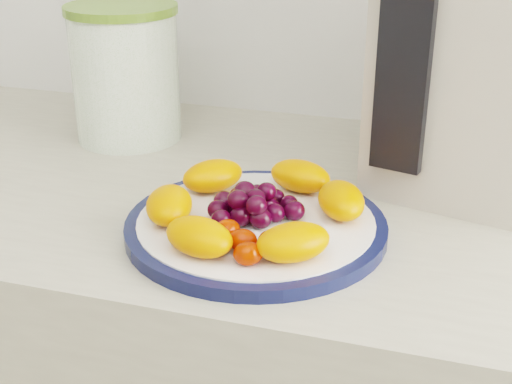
% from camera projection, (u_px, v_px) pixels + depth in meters
% --- Properties ---
extents(plate_rim, '(0.29, 0.29, 0.01)m').
position_uv_depth(plate_rim, '(256.00, 227.00, 0.79)').
color(plate_rim, '#10173D').
rests_on(plate_rim, counter).
extents(plate_face, '(0.26, 0.26, 0.02)m').
position_uv_depth(plate_face, '(256.00, 226.00, 0.79)').
color(plate_face, white).
rests_on(plate_face, counter).
extents(canister, '(0.20, 0.20, 0.19)m').
position_uv_depth(canister, '(126.00, 77.00, 1.04)').
color(canister, '#316A0E').
rests_on(canister, counter).
extents(canister_lid, '(0.21, 0.21, 0.01)m').
position_uv_depth(canister_lid, '(121.00, 9.00, 1.00)').
color(canister_lid, olive).
rests_on(canister_lid, canister).
extents(appliance_body, '(0.26, 0.32, 0.35)m').
position_uv_depth(appliance_body, '(484.00, 45.00, 0.88)').
color(appliance_body, '#B8AE9D').
rests_on(appliance_body, counter).
extents(appliance_panel, '(0.06, 0.03, 0.26)m').
position_uv_depth(appliance_panel, '(405.00, 60.00, 0.79)').
color(appliance_panel, black).
rests_on(appliance_panel, appliance_body).
extents(fruit_plate, '(0.25, 0.25, 0.04)m').
position_uv_depth(fruit_plate, '(253.00, 206.00, 0.78)').
color(fruit_plate, '#F46402').
rests_on(fruit_plate, plate_face).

